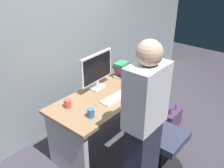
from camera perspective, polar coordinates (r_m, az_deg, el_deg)
The scene contains 12 objects.
ground_plane at distance 3.40m, azimuth -0.66°, elevation -12.91°, with size 9.00×9.00×0.00m, color #3D3842.
wall_back at distance 3.26m, azimuth -11.99°, elevation 14.38°, with size 6.40×0.10×3.00m, color gray.
desk at distance 3.10m, azimuth -0.71°, elevation -5.74°, with size 1.53×0.68×0.72m.
office_chair at distance 2.83m, azimuth 10.76°, elevation -11.87°, with size 0.52×0.52×0.94m.
person_at_desk at distance 2.28m, azimuth 7.46°, elevation -9.37°, with size 0.40×0.24×1.64m.
monitor at distance 3.02m, azimuth -3.55°, elevation 3.44°, with size 0.54×0.15×0.46m.
keyboard at distance 2.90m, azimuth 0.94°, elevation -3.06°, with size 0.43×0.13×0.02m, color white.
mouse at distance 3.11m, azimuth 4.60°, elevation -0.74°, with size 0.06×0.10×0.03m, color white.
cup_near_keyboard at distance 2.56m, azimuth -4.90°, elevation -6.66°, with size 0.08×0.08×0.10m, color #3372B2.
cup_by_monitor at distance 2.75m, azimuth -10.20°, elevation -4.44°, with size 0.08×0.08×0.09m, color #D84C3F.
book_stack at distance 3.36m, azimuth 2.14°, elevation 3.30°, with size 0.21×0.17×0.21m.
handbag at distance 3.66m, azimuth 13.68°, elevation -7.89°, with size 0.34×0.14×0.38m.
Camera 1 is at (-1.98, -1.69, 2.19)m, focal length 39.64 mm.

